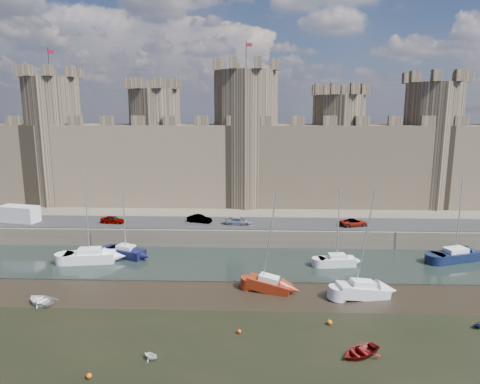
% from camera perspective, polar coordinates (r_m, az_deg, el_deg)
% --- Properties ---
extents(ground, '(160.00, 160.00, 0.00)m').
position_cam_1_polar(ground, '(33.47, -5.01, -23.94)').
color(ground, black).
rests_on(ground, ground).
extents(water_channel, '(160.00, 12.00, 0.08)m').
position_cam_1_polar(water_channel, '(54.78, -1.93, -9.43)').
color(water_channel, black).
rests_on(water_channel, ground).
extents(quay, '(160.00, 60.00, 2.50)m').
position_cam_1_polar(quay, '(89.11, -0.35, -0.60)').
color(quay, '#4C443A').
rests_on(quay, ground).
extents(road, '(160.00, 7.00, 0.10)m').
position_cam_1_polar(road, '(63.53, -1.32, -4.16)').
color(road, black).
rests_on(road, quay).
extents(castle, '(108.50, 11.00, 29.00)m').
position_cam_1_polar(castle, '(75.71, -1.22, 5.32)').
color(castle, '#42382B').
rests_on(castle, quay).
extents(car_0, '(3.63, 1.79, 1.19)m').
position_cam_1_polar(car_0, '(65.97, -16.62, -3.56)').
color(car_0, gray).
rests_on(car_0, quay).
extents(car_1, '(3.86, 2.25, 1.20)m').
position_cam_1_polar(car_1, '(63.94, -5.42, -3.59)').
color(car_1, gray).
rests_on(car_1, quay).
extents(car_2, '(3.97, 1.82, 1.13)m').
position_cam_1_polar(car_2, '(62.49, -0.16, -3.92)').
color(car_2, gray).
rests_on(car_2, quay).
extents(car_3, '(4.35, 2.77, 1.12)m').
position_cam_1_polar(car_3, '(63.90, 14.94, -3.97)').
color(car_3, gray).
rests_on(car_3, quay).
extents(van, '(6.05, 3.43, 2.49)m').
position_cam_1_polar(van, '(71.80, -27.32, -2.65)').
color(van, silver).
rests_on(van, quay).
extents(sailboat_0, '(6.43, 3.27, 11.48)m').
position_cam_1_polar(sailboat_0, '(57.86, -19.38, -8.07)').
color(sailboat_0, silver).
rests_on(sailboat_0, ground).
extents(sailboat_1, '(5.47, 3.83, 10.22)m').
position_cam_1_polar(sailboat_1, '(58.40, -14.94, -7.70)').
color(sailboat_1, black).
rests_on(sailboat_1, ground).
extents(sailboat_2, '(4.64, 2.23, 9.65)m').
position_cam_1_polar(sailboat_2, '(54.79, 12.78, -8.88)').
color(sailboat_2, silver).
rests_on(sailboat_2, ground).
extents(sailboat_3, '(6.68, 4.33, 10.93)m').
position_cam_1_polar(sailboat_3, '(61.60, 26.76, -7.52)').
color(sailboat_3, black).
rests_on(sailboat_3, ground).
extents(sailboat_4, '(4.96, 3.08, 10.83)m').
position_cam_1_polar(sailboat_4, '(46.77, 3.89, -12.15)').
color(sailboat_4, maroon).
rests_on(sailboat_4, ground).
extents(sailboat_5, '(5.61, 2.99, 11.49)m').
position_cam_1_polar(sailboat_5, '(46.99, 16.01, -12.43)').
color(sailboat_5, silver).
rests_on(sailboat_5, ground).
extents(dinghy_3, '(1.63, 1.56, 0.67)m').
position_cam_1_polar(dinghy_3, '(36.16, -11.83, -20.61)').
color(dinghy_3, white).
rests_on(dinghy_3, ground).
extents(dinghy_4, '(3.96, 3.59, 0.67)m').
position_cam_1_polar(dinghy_4, '(37.12, 15.71, -19.90)').
color(dinghy_4, maroon).
rests_on(dinghy_4, ground).
extents(dinghy_6, '(4.11, 3.80, 0.70)m').
position_cam_1_polar(dinghy_6, '(48.46, -25.02, -12.92)').
color(dinghy_6, silver).
rests_on(dinghy_6, ground).
extents(dinghy_7, '(1.61, 1.54, 0.66)m').
position_cam_1_polar(dinghy_7, '(45.02, 29.25, -15.21)').
color(dinghy_7, black).
rests_on(dinghy_7, ground).
extents(buoy_0, '(0.42, 0.42, 0.42)m').
position_cam_1_polar(buoy_0, '(35.33, -19.48, -22.11)').
color(buoy_0, '#C34808').
rests_on(buoy_0, ground).
extents(buoy_1, '(0.38, 0.38, 0.38)m').
position_cam_1_polar(buoy_1, '(39.00, -0.12, -18.09)').
color(buoy_1, red).
rests_on(buoy_1, ground).
extents(buoy_3, '(0.48, 0.48, 0.48)m').
position_cam_1_polar(buoy_3, '(41.11, 11.85, -16.64)').
color(buoy_3, '#BE5508').
rests_on(buoy_3, ground).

